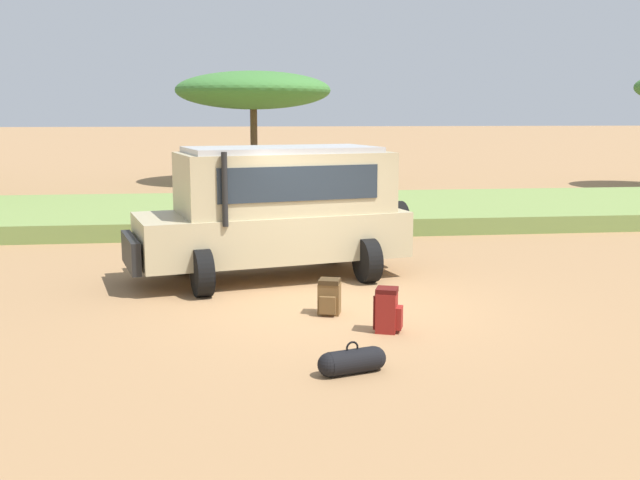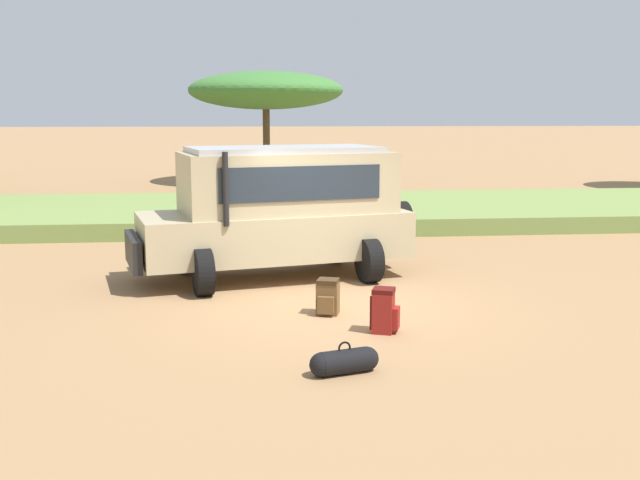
% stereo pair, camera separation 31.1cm
% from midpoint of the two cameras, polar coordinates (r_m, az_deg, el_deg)
% --- Properties ---
extents(ground_plane, '(320.00, 320.00, 0.00)m').
position_cam_midpoint_polar(ground_plane, '(11.99, 0.77, -5.09)').
color(ground_plane, '#9E754C').
extents(grass_bank, '(120.00, 7.00, 0.44)m').
position_cam_midpoint_polar(grass_bank, '(21.76, -2.94, 2.17)').
color(grass_bank, olive).
rests_on(grass_bank, ground_plane).
extents(safari_vehicle, '(5.48, 3.42, 2.44)m').
position_cam_midpoint_polar(safari_vehicle, '(13.91, -3.93, 2.38)').
color(safari_vehicle, tan).
rests_on(safari_vehicle, ground_plane).
extents(backpack_beside_front_wheel, '(0.44, 0.39, 0.63)m').
position_cam_midpoint_polar(backpack_beside_front_wheel, '(10.60, 4.32, -5.38)').
color(backpack_beside_front_wheel, maroon).
rests_on(backpack_beside_front_wheel, ground_plane).
extents(backpack_cluster_center, '(0.39, 0.45, 0.55)m').
position_cam_midpoint_polar(backpack_cluster_center, '(11.49, -0.07, -4.38)').
color(backpack_cluster_center, brown).
rests_on(backpack_cluster_center, ground_plane).
extents(duffel_bag_low_black_case, '(0.85, 0.46, 0.40)m').
position_cam_midpoint_polar(duffel_bag_low_black_case, '(8.98, 1.46, -9.23)').
color(duffel_bag_low_black_case, black).
rests_on(duffel_bag_low_black_case, ground_plane).
extents(acacia_tree_right_mid, '(6.76, 7.19, 4.85)m').
position_cam_midpoint_polar(acacia_tree_right_mid, '(33.41, -5.38, 11.27)').
color(acacia_tree_right_mid, brown).
rests_on(acacia_tree_right_mid, ground_plane).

